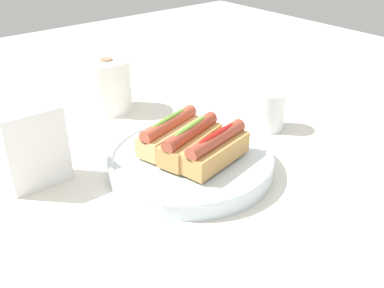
% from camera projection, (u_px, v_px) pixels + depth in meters
% --- Properties ---
extents(ground_plane, '(2.40, 2.40, 0.00)m').
position_uv_depth(ground_plane, '(186.00, 167.00, 0.88)').
color(ground_plane, silver).
extents(serving_bowl, '(0.32, 0.32, 0.04)m').
position_uv_depth(serving_bowl, '(192.00, 161.00, 0.86)').
color(serving_bowl, silver).
rests_on(serving_bowl, ground_plane).
extents(hotdog_front, '(0.16, 0.08, 0.06)m').
position_uv_depth(hotdog_front, '(216.00, 149.00, 0.81)').
color(hotdog_front, tan).
rests_on(hotdog_front, serving_bowl).
extents(hotdog_back, '(0.16, 0.09, 0.06)m').
position_uv_depth(hotdog_back, '(192.00, 140.00, 0.83)').
color(hotdog_back, tan).
rests_on(hotdog_back, serving_bowl).
extents(hotdog_side, '(0.16, 0.09, 0.06)m').
position_uv_depth(hotdog_side, '(169.00, 133.00, 0.86)').
color(hotdog_side, '#DBB270').
rests_on(hotdog_side, serving_bowl).
extents(water_glass, '(0.07, 0.07, 0.09)m').
position_uv_depth(water_glass, '(270.00, 113.00, 1.01)').
color(water_glass, white).
rests_on(water_glass, ground_plane).
extents(paper_towel_roll, '(0.11, 0.11, 0.13)m').
position_uv_depth(paper_towel_roll, '(109.00, 85.00, 1.09)').
color(paper_towel_roll, white).
rests_on(paper_towel_roll, ground_plane).
extents(napkin_box, '(0.11, 0.05, 0.15)m').
position_uv_depth(napkin_box, '(35.00, 149.00, 0.79)').
color(napkin_box, white).
rests_on(napkin_box, ground_plane).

